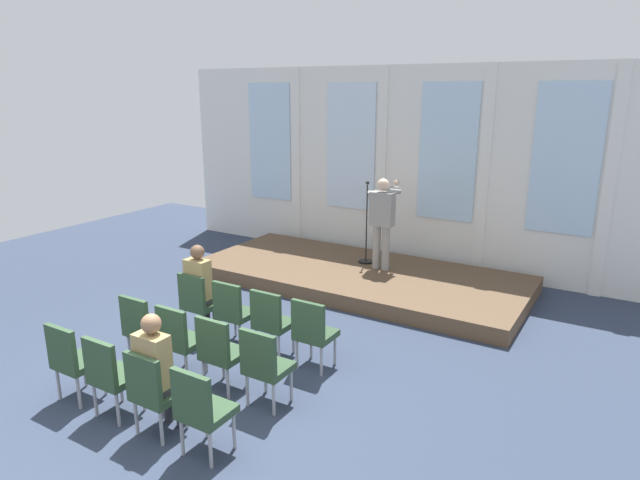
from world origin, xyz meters
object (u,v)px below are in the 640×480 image
Objects in this scene: chair_r0_c2 at (271,319)px; chair_r1_c0 at (143,326)px; chair_r1_c3 at (265,363)px; chair_r2_c2 at (153,388)px; chair_r0_c1 at (233,309)px; chair_r1_c2 at (220,349)px; mic_stand at (366,245)px; chair_r2_c3 at (201,407)px; audience_r0_c0 at (201,285)px; audience_r2_c2 at (158,367)px; chair_r2_c1 at (110,372)px; chair_r1_c1 at (179,337)px; chair_r2_c0 at (72,357)px; speaker at (382,217)px; chair_r0_c3 at (313,330)px; chair_r0_c0 at (198,300)px.

chair_r0_c2 and chair_r1_c0 have the same top height.
chair_r1_c3 and chair_r2_c2 have the same top height.
chair_r0_c1 and chair_r1_c2 have the same top height.
chair_r2_c3 is at bearing -79.37° from mic_stand.
audience_r2_c2 is (1.28, -2.01, -0.01)m from audience_r0_c0.
audience_r2_c2 is at bearing 7.26° from chair_r2_c1.
mic_stand is at bearing 87.19° from chair_r1_c1.
mic_stand reaches higher than chair_r1_c2.
chair_r2_c3 is at bearing 0.00° from chair_r2_c0.
chair_r1_c2 is 1.19m from chair_r2_c3.
audience_r0_c0 reaches higher than chair_r2_c2.
chair_r2_c3 is at bearing -83.18° from speaker.
speaker is 1.24× the size of audience_r0_c0.
chair_r1_c0 is (-1.27, -4.41, -0.69)m from speaker.
chair_r0_c3 is 1.00× the size of chair_r2_c1.
chair_r2_c0 is at bearing -152.39° from chair_r1_c3.
mic_stand is 3.71m from chair_r0_c0.
chair_r1_c0 is (-1.92, -1.00, 0.00)m from chair_r0_c3.
chair_r1_c1 is at bearing 57.49° from chair_r2_c0.
speaker is 3.70m from chair_r0_c0.
mic_stand is 3.63m from audience_r0_c0.
speaker reaches higher than chair_r0_c2.
chair_r1_c3 is at bearing 38.12° from chair_r2_c1.
speaker is 3.48m from chair_r0_c2.
chair_r0_c0 is 2.32m from audience_r2_c2.
audience_r0_c0 is at bearing 150.54° from chair_r1_c3.
chair_r1_c1 is 0.64m from chair_r1_c2.
chair_r1_c0 is 1.00× the size of chair_r2_c0.
chair_r0_c0 is 0.71× the size of audience_r2_c2.
chair_r0_c3 is at bearing 90.00° from chair_r2_c3.
speaker is 1.76× the size of chair_r0_c0.
chair_r0_c1 is 0.71× the size of audience_r2_c2.
chair_r0_c1 is 2.11m from chair_r2_c2.
audience_r2_c2 is at bearing -85.72° from mic_stand.
audience_r0_c0 is at bearing 90.00° from chair_r0_c0.
chair_r0_c2 is 1.00× the size of chair_r1_c1.
chair_r1_c0 is 1.92m from chair_r1_c3.
audience_r2_c2 is at bearing -56.41° from chair_r0_c0.
chair_r0_c3 is 1.00× the size of chair_r2_c3.
chair_r2_c0 is 1.92m from chair_r2_c3.
chair_r2_c1 is at bearing -92.31° from mic_stand.
mic_stand is at bearing 94.28° from audience_r2_c2.
chair_r1_c0 is 1.00× the size of chair_r1_c1.
chair_r1_c0 is at bearing 122.51° from chair_r2_c1.
chair_r2_c1 is (-1.28, -2.01, 0.00)m from chair_r0_c3.
chair_r1_c0 and chair_r2_c1 have the same top height.
chair_r1_c0 and chair_r1_c2 have the same top height.
chair_r1_c0 is at bearing -122.51° from chair_r0_c1.
chair_r2_c2 is 0.71× the size of audience_r2_c2.
chair_r2_c0 is at bearing -90.00° from chair_r1_c0.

